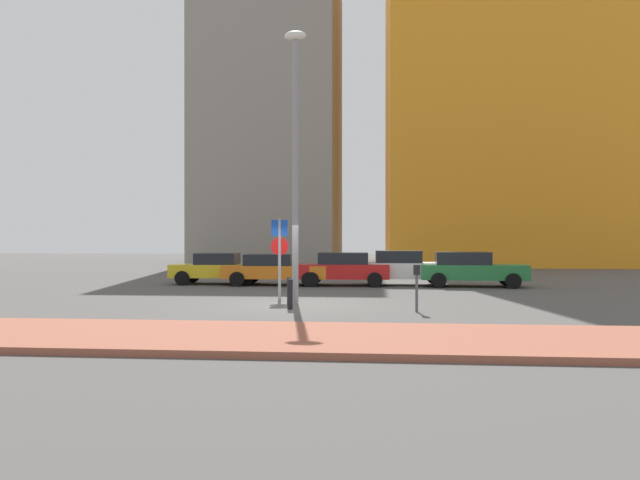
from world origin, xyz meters
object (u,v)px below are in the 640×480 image
parked_car_orange (274,269)px  traffic_bollard_mid (290,294)px  parked_car_yellow (218,268)px  parked_car_red (344,268)px  street_lamp (295,147)px  parked_car_white (403,267)px  traffic_bollard_near (289,292)px  parking_meter (417,281)px  parking_sign_post (280,249)px  parked_car_green (470,269)px

parked_car_orange → traffic_bollard_mid: bearing=-77.5°
parked_car_yellow → parked_car_orange: bearing=-7.6°
parked_car_red → street_lamp: (-1.14, -7.50, 4.20)m
parked_car_yellow → street_lamp: street_lamp is taller
parked_car_white → street_lamp: street_lamp is taller
parked_car_red → street_lamp: 8.67m
street_lamp → traffic_bollard_near: bearing=-102.8°
parked_car_white → parked_car_yellow: bearing=-179.1°
parked_car_yellow → parking_meter: size_ratio=3.18×
parked_car_white → parking_meter: parked_car_white is taller
street_lamp → traffic_bollard_near: size_ratio=9.73×
parking_sign_post → traffic_bollard_near: size_ratio=3.09×
parked_car_white → parking_meter: (-0.10, -9.67, 0.07)m
parked_car_red → parked_car_orange: bearing=-179.7°
street_lamp → traffic_bollard_near: 4.56m
parked_car_orange → street_lamp: size_ratio=0.53×
parked_car_red → parking_sign_post: 6.54m
parked_car_green → parking_meter: parked_car_green is taller
parked_car_red → street_lamp: bearing=-98.6°
parking_sign_post → parking_meter: parking_sign_post is taller
parked_car_green → parking_sign_post: 9.59m
parked_car_green → traffic_bollard_mid: size_ratio=5.10×
parked_car_yellow → parked_car_green: 11.21m
street_lamp → parking_sign_post: bearing=118.8°
parking_meter → traffic_bollard_mid: size_ratio=1.50×
parked_car_yellow → parked_car_green: (11.20, -0.42, 0.06)m
parking_meter → traffic_bollard_near: 4.00m
parked_car_white → parked_car_orange: bearing=-175.1°
parked_car_white → traffic_bollard_mid: (-3.75, -9.36, -0.35)m
parked_car_red → parking_meter: 9.55m
parked_car_orange → parked_car_white: 5.74m
parked_car_orange → traffic_bollard_near: bearing=-77.2°
parked_car_yellow → parked_car_green: parked_car_green is taller
parked_car_orange → street_lamp: bearing=-75.5°
parking_meter → parked_car_green: bearing=72.2°
parked_car_orange → traffic_bollard_mid: parked_car_orange is taller
parked_car_green → parking_sign_post: (-7.33, -6.11, 0.94)m
parked_car_red → parked_car_green: (5.47, -0.08, 0.01)m
parked_car_yellow → parking_sign_post: 7.66m
parking_sign_post → traffic_bollard_mid: (0.75, -2.69, -1.28)m
parking_sign_post → street_lamp: size_ratio=0.32×
traffic_bollard_near → traffic_bollard_mid: traffic_bollard_near is taller
traffic_bollard_mid → parked_car_white: bearing=68.2°
street_lamp → traffic_bollard_near: (-0.12, -0.53, -4.52)m
parked_car_white → traffic_bollard_near: size_ratio=4.52×
parked_car_red → parked_car_green: 5.47m
parked_car_orange → parking_meter: bearing=-58.5°
parked_car_green → parked_car_white: bearing=169.0°
parked_car_orange → traffic_bollard_near: size_ratio=5.19×
parking_sign_post → street_lamp: (0.71, -1.30, 3.25)m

